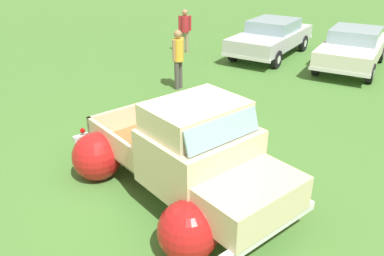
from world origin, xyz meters
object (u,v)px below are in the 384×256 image
at_px(spectator_1, 185,28).
at_px(vintage_pickup_truck, 190,162).
at_px(show_car_1, 353,47).
at_px(spectator_0, 178,56).
at_px(show_car_0, 271,36).

bearing_deg(spectator_1, vintage_pickup_truck, 2.61).
xyz_separation_m(show_car_1, spectator_0, (-3.97, -5.33, 0.28)).
distance_m(vintage_pickup_truck, spectator_1, 10.37).
bearing_deg(show_car_1, show_car_0, -93.40).
bearing_deg(vintage_pickup_truck, show_car_1, 104.42).
xyz_separation_m(show_car_1, spectator_1, (-6.34, -1.52, 0.22)).
relative_size(show_car_0, spectator_0, 2.56).
bearing_deg(show_car_1, spectator_0, -40.39).
distance_m(show_car_1, spectator_0, 6.65).
height_order(vintage_pickup_truck, spectator_1, vintage_pickup_truck).
height_order(show_car_0, spectator_0, spectator_0).
xyz_separation_m(show_car_0, spectator_1, (-3.19, -1.51, 0.22)).
bearing_deg(spectator_0, vintage_pickup_truck, 127.22).
xyz_separation_m(vintage_pickup_truck, spectator_1, (-5.95, 8.49, 0.25)).
bearing_deg(show_car_0, show_car_1, 89.60).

